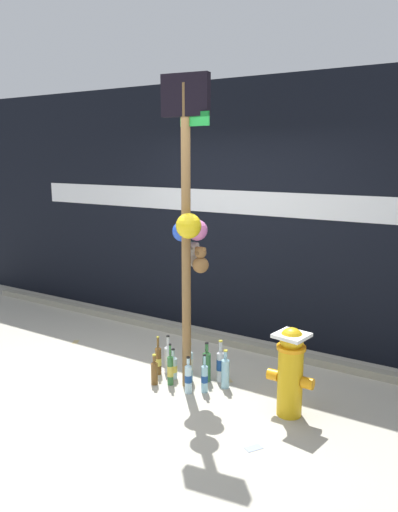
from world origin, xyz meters
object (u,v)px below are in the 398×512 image
Objects in this scene: bottle_3 at (188,378)px; bottle_6 at (158,360)px; bottle_5 at (220,365)px; bottle_10 at (190,365)px; bottle_7 at (207,365)px; bottle_8 at (168,358)px; bottle_11 at (154,372)px; bottle_2 at (205,377)px; bottle_0 at (173,367)px; bottle_9 at (225,372)px; bottle_1 at (170,369)px; fire_hydrant at (290,370)px; bottle_4 at (187,359)px; memorial_post at (189,214)px.

bottle_6 is at bearing 159.18° from bottle_3.
bottle_5 is 1.08× the size of bottle_10.
bottle_6 reaches higher than bottle_7.
bottle_11 is at bearing -81.70° from bottle_8.
bottle_2 is at bearing -17.32° from bottle_8.
bottle_7 is at bearing 116.75° from bottle_2.
bottle_0 is 0.55m from bottle_9.
bottle_3 is 0.90× the size of bottle_8.
bottle_6 is 1.05× the size of bottle_9.
bottle_1 is at bearing -28.35° from bottle_6.
bottle_3 is 0.50m from bottle_8.
bottle_3 is 0.40m from bottle_5.
bottle_5 is (0.42, 0.20, 0.05)m from bottle_0.
bottle_1 is 0.27m from bottle_8.
bottle_2 is (-0.83, -0.03, -0.26)m from fire_hydrant.
bottle_4 is at bearing 172.93° from bottle_7.
bottle_1 is at bearing 167.61° from bottle_3.
bottle_7 is at bearing -7.07° from bottle_4.
bottle_9 is at bearing 26.18° from bottle_11.
bottle_5 is at bearing 88.01° from bottle_2.
bottle_1 is 0.29m from bottle_4.
bottle_5 is (0.37, 0.32, 0.02)m from bottle_1.
memorial_post is at bearing -60.86° from bottle_10.
bottle_5 is at bearing 5.03° from bottle_4.
bottle_2 is 0.44m from bottle_4.
bottle_5 is at bearing 31.12° from bottle_10.
bottle_5 reaches higher than bottle_3.
memorial_post is 1.55m from bottle_6.
bottle_2 is at bearing -11.37° from bottle_0.
bottle_5 is 0.30m from bottle_10.
bottle_1 is at bearing 29.49° from bottle_11.
bottle_11 is at bearing -150.51° from bottle_1.
bottle_10 is at bearing 44.38° from bottle_11.
bottle_9 reaches higher than bottle_2.
bottle_8 reaches higher than bottle_3.
memorial_post is at bearing 31.87° from bottle_11.
bottle_0 is at bearing -169.45° from bottle_9.
bottle_5 is (0.22, 0.22, -1.48)m from memorial_post.
bottle_4 is 0.48m from bottle_9.
bottle_6 is at bearing -172.59° from bottle_9.
bottle_5 reaches higher than bottle_7.
bottle_5 is at bearing 163.20° from fire_hydrant.
bottle_1 is at bearing -134.29° from bottle_7.
bottle_0 is 0.42m from bottle_2.
bottle_10 is 0.35m from bottle_11.
bottle_4 reaches higher than bottle_3.
bottle_2 is 0.93× the size of bottle_8.
bottle_10 is (0.11, 0.17, 0.01)m from bottle_1.
bottle_9 is at bearing 1.35° from bottle_8.
memorial_post reaches higher than bottle_0.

